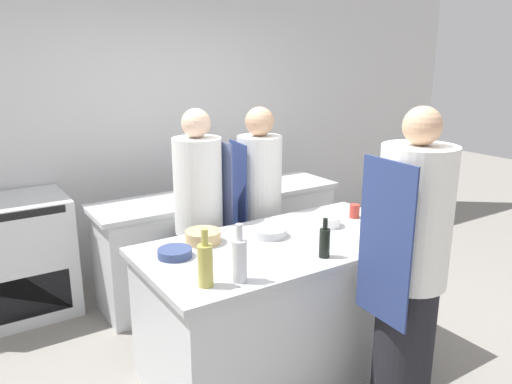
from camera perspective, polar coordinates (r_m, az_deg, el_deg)
ground_plane at (r=3.64m, az=3.16°, el=-18.88°), size 16.00×16.00×0.00m
wall_back at (r=4.93m, az=-11.39°, el=7.52°), size 8.00×0.06×2.80m
prep_counter at (r=3.41m, az=3.27°, el=-12.65°), size 1.87×0.95×0.89m
pass_counter at (r=4.49m, az=-4.03°, el=-5.58°), size 2.22×0.58×0.89m
oven_range at (r=4.46m, az=-26.20°, el=-6.85°), size 0.91×0.67×0.96m
chef_at_prep_near at (r=2.91m, az=17.11°, el=-8.61°), size 0.42×0.40×1.80m
chef_at_stove at (r=3.74m, az=-6.48°, el=-3.47°), size 0.39×0.38×1.69m
chef_at_pass_far at (r=4.00m, az=0.35°, el=-2.22°), size 0.39×0.37×1.67m
bottle_olive_oil at (r=2.98m, az=7.84°, el=-5.65°), size 0.06×0.06×0.24m
bottle_vinegar at (r=2.60m, az=-5.80°, el=-8.16°), size 0.08×0.08×0.31m
bottle_wine at (r=2.64m, az=-1.92°, el=-7.63°), size 0.08×0.08×0.32m
bowl_mixing_large at (r=3.30m, az=1.60°, el=-4.63°), size 0.22×0.22×0.06m
bowl_prep_small at (r=3.21m, az=-6.07°, el=-5.10°), size 0.23×0.23×0.08m
bowl_ceramic_blue at (r=3.53m, az=8.12°, el=-3.31°), size 0.19×0.19×0.07m
bowl_wooden_salad at (r=3.02m, az=-9.26°, el=-6.88°), size 0.20×0.20×0.05m
cup at (r=3.74m, az=11.19°, el=-2.16°), size 0.07×0.07×0.10m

